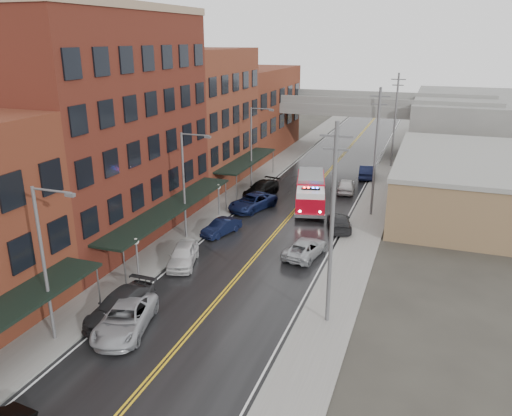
% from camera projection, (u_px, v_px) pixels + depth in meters
% --- Properties ---
extents(road, '(11.00, 160.00, 0.02)m').
position_uv_depth(road, '(283.00, 224.00, 45.46)').
color(road, black).
rests_on(road, ground).
extents(sidewalk_left, '(3.00, 160.00, 0.15)m').
position_uv_depth(sidewalk_left, '(211.00, 214.00, 47.77)').
color(sidewalk_left, slate).
rests_on(sidewalk_left, ground).
extents(sidewalk_right, '(3.00, 160.00, 0.15)m').
position_uv_depth(sidewalk_right, '(364.00, 233.00, 43.12)').
color(sidewalk_right, slate).
rests_on(sidewalk_right, ground).
extents(curb_left, '(0.30, 160.00, 0.15)m').
position_uv_depth(curb_left, '(226.00, 216.00, 47.24)').
color(curb_left, gray).
rests_on(curb_left, ground).
extents(curb_right, '(0.30, 160.00, 0.15)m').
position_uv_depth(curb_right, '(345.00, 231.00, 43.64)').
color(curb_right, gray).
rests_on(curb_right, ground).
extents(brick_building_b, '(9.00, 20.00, 18.00)m').
position_uv_depth(brick_building_b, '(104.00, 130.00, 40.55)').
color(brick_building_b, '#532316').
rests_on(brick_building_b, ground).
extents(brick_building_c, '(9.00, 15.00, 15.00)m').
position_uv_depth(brick_building_c, '(199.00, 118.00, 56.63)').
color(brick_building_c, brown).
rests_on(brick_building_c, ground).
extents(brick_building_far, '(9.00, 20.00, 12.00)m').
position_uv_depth(brick_building_far, '(252.00, 111.00, 72.70)').
color(brick_building_far, '#5E2718').
rests_on(brick_building_far, ground).
extents(tan_building, '(14.00, 22.00, 5.00)m').
position_uv_depth(tan_building, '(471.00, 185.00, 48.47)').
color(tan_building, brown).
rests_on(tan_building, ground).
extents(right_far_block, '(18.00, 30.00, 8.00)m').
position_uv_depth(right_far_block, '(477.00, 124.00, 74.07)').
color(right_far_block, slate).
rests_on(right_far_block, ground).
extents(awning_1, '(2.60, 18.00, 3.09)m').
position_uv_depth(awning_1, '(171.00, 207.00, 40.65)').
color(awning_1, black).
rests_on(awning_1, ground).
extents(awning_2, '(2.60, 13.00, 3.09)m').
position_uv_depth(awning_2, '(247.00, 160.00, 56.24)').
color(awning_2, black).
rests_on(awning_2, ground).
extents(globe_lamp_1, '(0.44, 0.44, 3.12)m').
position_uv_depth(globe_lamp_1, '(136.00, 249.00, 34.28)').
color(globe_lamp_1, '#59595B').
rests_on(globe_lamp_1, ground).
extents(globe_lamp_2, '(0.44, 0.44, 3.12)m').
position_uv_depth(globe_lamp_2, '(219.00, 193.00, 46.75)').
color(globe_lamp_2, '#59595B').
rests_on(globe_lamp_2, ground).
extents(street_lamp_0, '(2.64, 0.22, 9.00)m').
position_uv_depth(street_lamp_0, '(46.00, 256.00, 26.27)').
color(street_lamp_0, '#59595B').
rests_on(street_lamp_0, ground).
extents(street_lamp_1, '(2.64, 0.22, 9.00)m').
position_uv_depth(street_lamp_1, '(186.00, 179.00, 40.53)').
color(street_lamp_1, '#59595B').
rests_on(street_lamp_1, ground).
extents(street_lamp_2, '(2.64, 0.22, 9.00)m').
position_uv_depth(street_lamp_2, '(253.00, 143.00, 54.78)').
color(street_lamp_2, '#59595B').
rests_on(street_lamp_2, ground).
extents(utility_pole_0, '(1.80, 0.24, 12.00)m').
position_uv_depth(utility_pole_0, '(332.00, 223.00, 27.77)').
color(utility_pole_0, '#59595B').
rests_on(utility_pole_0, ground).
extents(utility_pole_1, '(1.80, 0.24, 12.00)m').
position_uv_depth(utility_pole_1, '(376.00, 151.00, 45.58)').
color(utility_pole_1, '#59595B').
rests_on(utility_pole_1, ground).
extents(utility_pole_2, '(1.80, 0.24, 12.00)m').
position_uv_depth(utility_pole_2, '(395.00, 119.00, 63.40)').
color(utility_pole_2, '#59595B').
rests_on(utility_pole_2, ground).
extents(overpass, '(40.00, 10.00, 7.50)m').
position_uv_depth(overpass, '(348.00, 112.00, 72.04)').
color(overpass, slate).
rests_on(overpass, ground).
extents(fire_truck, '(4.94, 8.97, 3.13)m').
position_uv_depth(fire_truck, '(310.00, 191.00, 49.40)').
color(fire_truck, '#A70718').
rests_on(fire_truck, ground).
extents(parked_car_left_2, '(3.91, 6.10, 1.56)m').
position_uv_depth(parked_car_left_2, '(125.00, 318.00, 28.72)').
color(parked_car_left_2, '#979A9E').
rests_on(parked_car_left_2, ground).
extents(parked_car_left_3, '(2.32, 5.53, 1.59)m').
position_uv_depth(parked_car_left_3, '(120.00, 306.00, 30.03)').
color(parked_car_left_3, '#28292B').
rests_on(parked_car_left_3, ground).
extents(parked_car_left_4, '(3.08, 4.95, 1.57)m').
position_uv_depth(parked_car_left_4, '(183.00, 255.00, 37.09)').
color(parked_car_left_4, silver).
rests_on(parked_car_left_4, ground).
extents(parked_car_left_5, '(2.57, 4.25, 1.32)m').
position_uv_depth(parked_car_left_5, '(221.00, 227.00, 42.89)').
color(parked_car_left_5, black).
rests_on(parked_car_left_5, ground).
extents(parked_car_left_6, '(4.22, 6.09, 1.54)m').
position_uv_depth(parked_car_left_6, '(252.00, 202.00, 49.07)').
color(parked_car_left_6, '#111B42').
rests_on(parked_car_left_6, ground).
extents(parked_car_left_7, '(3.15, 5.65, 1.55)m').
position_uv_depth(parked_car_left_7, '(261.00, 189.00, 53.31)').
color(parked_car_left_7, black).
rests_on(parked_car_left_7, ground).
extents(parked_car_right_0, '(2.98, 5.13, 1.34)m').
position_uv_depth(parked_car_right_0, '(305.00, 248.00, 38.58)').
color(parked_car_right_0, '#9DA0A5').
rests_on(parked_car_right_0, ground).
extents(parked_car_right_1, '(3.14, 5.17, 1.40)m').
position_uv_depth(parked_car_right_1, '(339.00, 222.00, 43.97)').
color(parked_car_right_1, '#232325').
rests_on(parked_car_right_1, ground).
extents(parked_car_right_2, '(2.27, 4.64, 1.52)m').
position_uv_depth(parked_car_right_2, '(346.00, 186.00, 54.58)').
color(parked_car_right_2, silver).
rests_on(parked_car_right_2, ground).
extents(parked_car_right_3, '(2.19, 5.02, 1.60)m').
position_uv_depth(parked_car_right_3, '(367.00, 171.00, 60.17)').
color(parked_car_right_3, black).
rests_on(parked_car_right_3, ground).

